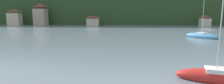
% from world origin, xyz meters
% --- Properties ---
extents(wooded_hillside, '(352.00, 48.81, 59.31)m').
position_xyz_m(wooded_hillside, '(2.79, 140.20, 9.09)').
color(wooded_hillside, '#264223').
rests_on(wooded_hillside, ground_plane).
extents(shore_building_west, '(6.63, 4.46, 8.54)m').
position_xyz_m(shore_building_west, '(-55.79, 105.82, 4.14)').
color(shore_building_west, '#BCB29E').
rests_on(shore_building_west, ground_plane).
extents(shore_building_westcentral, '(6.26, 5.98, 11.44)m').
position_xyz_m(shore_building_westcentral, '(-41.84, 106.54, 5.55)').
color(shore_building_westcentral, gray).
rests_on(shore_building_westcentral, ground_plane).
extents(shore_building_central, '(6.46, 3.27, 5.24)m').
position_xyz_m(shore_building_central, '(-13.95, 105.25, 2.54)').
color(shore_building_central, '#BCB29E').
rests_on(shore_building_central, ground_plane).
extents(shore_building_eastcentral, '(5.08, 3.53, 5.44)m').
position_xyz_m(shore_building_eastcentral, '(41.84, 105.37, 2.64)').
color(shore_building_eastcentral, beige).
rests_on(shore_building_eastcentral, ground_plane).
extents(sailboat_near_4, '(6.74, 3.64, 7.28)m').
position_xyz_m(sailboat_near_4, '(9.51, 30.16, 0.37)').
color(sailboat_near_4, red).
rests_on(sailboat_near_4, ground_plane).
extents(sailboat_far_5, '(6.97, 7.91, 11.48)m').
position_xyz_m(sailboat_far_5, '(20.86, 59.65, 0.43)').
color(sailboat_far_5, teal).
rests_on(sailboat_far_5, ground_plane).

